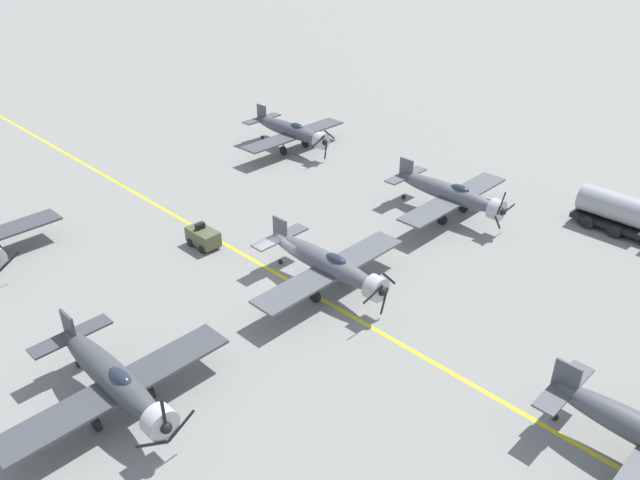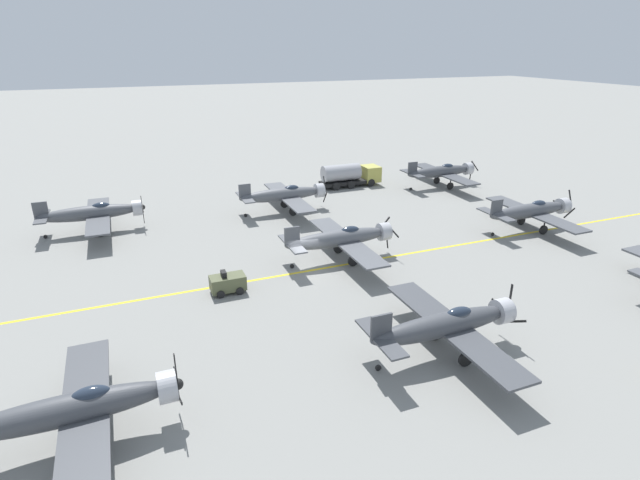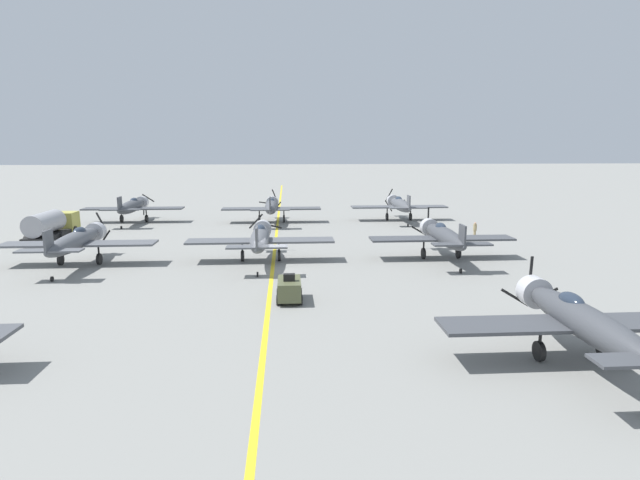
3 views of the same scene
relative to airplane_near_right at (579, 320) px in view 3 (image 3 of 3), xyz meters
The scene contains 12 objects.
ground_plane 21.56m from the airplane_near_right, 130.01° to the left, with size 400.00×400.00×0.00m, color gray.
taxiway_stripe 21.56m from the airplane_near_right, 130.01° to the left, with size 0.30×160.00×0.01m, color yellow.
airplane_near_right is the anchor object (origin of this frame).
airplane_far_left 52.38m from the airplane_near_right, 126.87° to the left, with size 12.00×9.98×3.65m.
airplane_mid_center 24.98m from the airplane_near_right, 126.39° to the left, with size 12.00×9.98×3.65m.
airplane_mid_right 20.10m from the airplane_near_right, 89.23° to the left, with size 12.00×9.98×3.80m.
airplane_far_right 41.42m from the airplane_near_right, 88.01° to the left, with size 12.00×9.98×3.65m.
airplane_far_center 43.20m from the airplane_near_right, 109.65° to the left, with size 12.00×9.98×3.70m.
airplane_mid_left 35.25m from the airplane_near_right, 145.85° to the left, with size 12.00×9.98×3.68m.
fuel_tanker 47.69m from the airplane_near_right, 139.36° to the left, with size 2.67×8.00×2.98m.
tow_tractor 15.88m from the airplane_near_right, 142.38° to the left, with size 1.57×2.60×1.79m.
ground_crew_walking 30.07m from the airplane_near_right, 77.42° to the left, with size 0.36×0.36×1.64m.
Camera 3 is at (1.20, -36.22, 9.52)m, focal length 28.00 mm.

